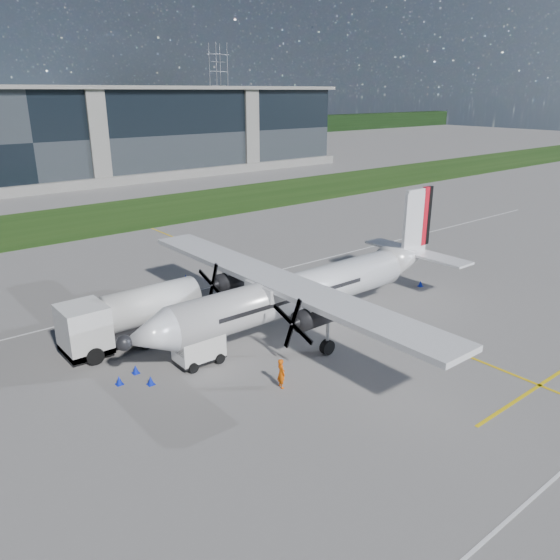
# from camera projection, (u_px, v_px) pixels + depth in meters

# --- Properties ---
(ground) EXTENTS (400.00, 400.00, 0.00)m
(ground) POSITION_uv_depth(u_px,v_px,m) (123.00, 231.00, 60.85)
(ground) COLOR slate
(ground) RESTS_ON ground
(grass_strip) EXTENTS (400.00, 18.00, 0.04)m
(grass_strip) POSITION_uv_depth(u_px,v_px,m) (96.00, 218.00, 66.71)
(grass_strip) COLOR #1B3A0F
(grass_strip) RESTS_ON ground
(terminal_building) EXTENTS (120.00, 20.00, 15.00)m
(terminal_building) POSITION_uv_depth(u_px,v_px,m) (15.00, 139.00, 87.71)
(terminal_building) COLOR black
(terminal_building) RESTS_ON ground
(pylon_east) EXTENTS (9.00, 4.60, 30.00)m
(pylon_east) POSITION_uv_depth(u_px,v_px,m) (219.00, 90.00, 187.19)
(pylon_east) COLOR gray
(pylon_east) RESTS_ON ground
(yellow_taxiway_centerline) EXTENTS (0.20, 70.00, 0.01)m
(yellow_taxiway_centerline) POSITION_uv_depth(u_px,v_px,m) (330.00, 300.00, 40.64)
(yellow_taxiway_centerline) COLOR yellow
(yellow_taxiway_centerline) RESTS_ON ground
(turboprop_aircraft) EXTENTS (25.55, 26.49, 7.95)m
(turboprop_aircraft) POSITION_uv_depth(u_px,v_px,m) (306.00, 268.00, 35.16)
(turboprop_aircraft) COLOR white
(turboprop_aircraft) RESTS_ON ground
(fuel_tanker_truck) EXTENTS (9.06, 2.94, 3.40)m
(fuel_tanker_truck) POSITION_uv_depth(u_px,v_px,m) (123.00, 319.00, 32.98)
(fuel_tanker_truck) COLOR silver
(fuel_tanker_truck) RESTS_ON ground
(baggage_tug) EXTENTS (2.92, 1.75, 1.75)m
(baggage_tug) POSITION_uv_depth(u_px,v_px,m) (199.00, 349.00, 31.04)
(baggage_tug) COLOR white
(baggage_tug) RESTS_ON ground
(ground_crew_person) EXTENTS (0.68, 0.85, 1.88)m
(ground_crew_person) POSITION_uv_depth(u_px,v_px,m) (281.00, 371.00, 28.45)
(ground_crew_person) COLOR #F25907
(ground_crew_person) RESTS_ON ground
(safety_cone_nose_stbd) EXTENTS (0.36, 0.36, 0.50)m
(safety_cone_nose_stbd) POSITION_uv_depth(u_px,v_px,m) (136.00, 369.00, 30.08)
(safety_cone_nose_stbd) COLOR #0B1FBF
(safety_cone_nose_stbd) RESTS_ON ground
(safety_cone_nose_port) EXTENTS (0.36, 0.36, 0.50)m
(safety_cone_nose_port) POSITION_uv_depth(u_px,v_px,m) (151.00, 380.00, 28.92)
(safety_cone_nose_port) COLOR #0B1FBF
(safety_cone_nose_port) RESTS_ON ground
(safety_cone_tail) EXTENTS (0.36, 0.36, 0.50)m
(safety_cone_tail) POSITION_uv_depth(u_px,v_px,m) (420.00, 283.00, 43.47)
(safety_cone_tail) COLOR #0B1FBF
(safety_cone_tail) RESTS_ON ground
(safety_cone_stbdwing) EXTENTS (0.36, 0.36, 0.50)m
(safety_cone_stbdwing) POSITION_uv_depth(u_px,v_px,m) (186.00, 277.00, 44.87)
(safety_cone_stbdwing) COLOR #0B1FBF
(safety_cone_stbdwing) RESTS_ON ground
(safety_cone_fwd) EXTENTS (0.36, 0.36, 0.50)m
(safety_cone_fwd) POSITION_uv_depth(u_px,v_px,m) (119.00, 380.00, 28.93)
(safety_cone_fwd) COLOR #0B1FBF
(safety_cone_fwd) RESTS_ON ground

